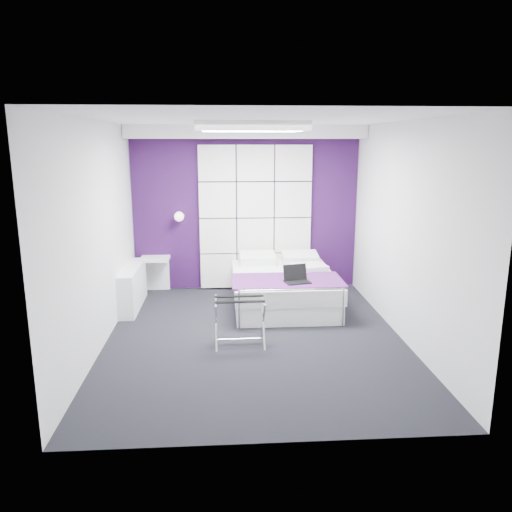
{
  "coord_description": "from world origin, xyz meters",
  "views": [
    {
      "loc": [
        -0.37,
        -5.74,
        2.36
      ],
      "look_at": [
        0.04,
        0.35,
        0.95
      ],
      "focal_mm": 35.0,
      "sensor_mm": 36.0,
      "label": 1
    }
  ],
  "objects_px": {
    "wall_lamp": "(179,216)",
    "bed": "(283,288)",
    "nightstand": "(155,259)",
    "luggage_rack": "(240,321)",
    "radiator": "(133,287)",
    "laptop": "(297,278)"
  },
  "relations": [
    {
      "from": "luggage_rack",
      "to": "laptop",
      "type": "distance_m",
      "value": 1.21
    },
    {
      "from": "nightstand",
      "to": "luggage_rack",
      "type": "relative_size",
      "value": 0.78
    },
    {
      "from": "bed",
      "to": "luggage_rack",
      "type": "distance_m",
      "value": 1.56
    },
    {
      "from": "nightstand",
      "to": "luggage_rack",
      "type": "distance_m",
      "value": 2.55
    },
    {
      "from": "radiator",
      "to": "nightstand",
      "type": "relative_size",
      "value": 2.66
    },
    {
      "from": "luggage_rack",
      "to": "laptop",
      "type": "bearing_deg",
      "value": 46.08
    },
    {
      "from": "nightstand",
      "to": "laptop",
      "type": "distance_m",
      "value": 2.46
    },
    {
      "from": "laptop",
      "to": "luggage_rack",
      "type": "bearing_deg",
      "value": -147.05
    },
    {
      "from": "wall_lamp",
      "to": "luggage_rack",
      "type": "distance_m",
      "value": 2.57
    },
    {
      "from": "bed",
      "to": "nightstand",
      "type": "relative_size",
      "value": 4.04
    },
    {
      "from": "bed",
      "to": "radiator",
      "type": "bearing_deg",
      "value": 178.07
    },
    {
      "from": "laptop",
      "to": "wall_lamp",
      "type": "bearing_deg",
      "value": 126.46
    },
    {
      "from": "bed",
      "to": "luggage_rack",
      "type": "xyz_separation_m",
      "value": [
        -0.69,
        -1.4,
        0.01
      ]
    },
    {
      "from": "wall_lamp",
      "to": "bed",
      "type": "bearing_deg",
      "value": -28.32
    },
    {
      "from": "wall_lamp",
      "to": "nightstand",
      "type": "relative_size",
      "value": 0.33
    },
    {
      "from": "radiator",
      "to": "bed",
      "type": "bearing_deg",
      "value": -1.93
    },
    {
      "from": "nightstand",
      "to": "luggage_rack",
      "type": "xyz_separation_m",
      "value": [
        1.26,
        -2.2,
        -0.27
      ]
    },
    {
      "from": "wall_lamp",
      "to": "radiator",
      "type": "height_order",
      "value": "wall_lamp"
    },
    {
      "from": "wall_lamp",
      "to": "bed",
      "type": "xyz_separation_m",
      "value": [
        1.55,
        -0.83,
        -0.95
      ]
    },
    {
      "from": "bed",
      "to": "nightstand",
      "type": "height_order",
      "value": "bed"
    },
    {
      "from": "radiator",
      "to": "laptop",
      "type": "xyz_separation_m",
      "value": [
        2.3,
        -0.62,
        0.27
      ]
    },
    {
      "from": "wall_lamp",
      "to": "luggage_rack",
      "type": "xyz_separation_m",
      "value": [
        0.86,
        -2.24,
        -0.94
      ]
    }
  ]
}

